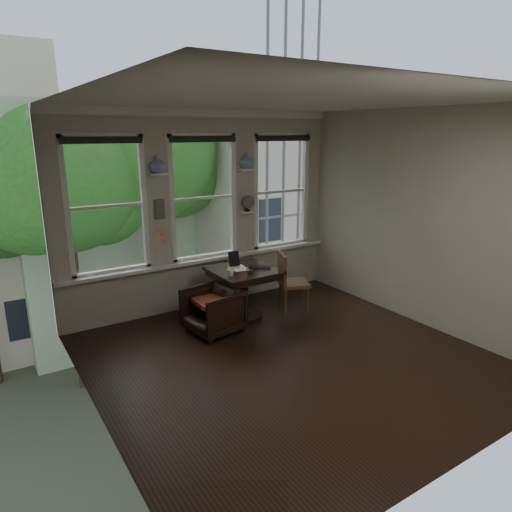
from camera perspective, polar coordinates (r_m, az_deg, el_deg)
ground at (r=5.72m, az=4.13°, el=-12.64°), size 4.50×4.50×0.00m
ceiling at (r=5.07m, az=4.81°, el=18.90°), size 4.50×4.50×0.00m
wall_back at (r=7.08m, az=-6.66°, el=5.63°), size 4.50×0.00×4.50m
wall_front at (r=3.73m, az=25.83°, el=-4.70°), size 4.50×0.00×4.50m
wall_left at (r=4.27m, az=-20.43°, el=-1.72°), size 0.00×4.50×4.50m
wall_right at (r=6.77m, az=19.86°, el=4.38°), size 0.00×4.50×4.50m
window_left at (r=6.55m, az=-18.21°, el=5.96°), size 1.10×0.12×1.90m
window_center at (r=7.05m, az=-6.71°, el=7.23°), size 1.10×0.12×1.90m
window_right at (r=7.79m, az=2.99°, el=8.08°), size 1.10×0.12×1.90m
shelf_left at (r=6.62m, az=-12.14°, el=9.97°), size 0.26×0.16×0.03m
shelf_right at (r=7.27m, az=-1.23°, el=10.75°), size 0.26×0.16×0.03m
intercom at (r=6.71m, az=-11.99°, el=5.74°), size 0.14×0.06×0.28m
sticky_notes at (r=6.78m, az=-11.85°, el=2.83°), size 0.16×0.01×0.24m
desk_fan at (r=7.32m, az=-1.12°, el=6.28°), size 0.20×0.20×0.24m
vase_left at (r=6.61m, az=-12.21°, el=11.17°), size 0.24×0.24×0.25m
vase_right at (r=7.26m, az=-1.24°, el=11.84°), size 0.24×0.24×0.25m
table at (r=6.73m, az=-1.56°, el=-4.72°), size 0.90×0.90×0.75m
armchair_left at (r=6.29m, az=-5.40°, el=-6.82°), size 0.79×0.77×0.63m
cushion_red at (r=6.24m, az=-5.43°, el=-5.68°), size 0.45×0.45×0.06m
side_chair_right at (r=6.95m, az=4.78°, el=-3.35°), size 0.55×0.55×0.92m
laptop at (r=6.63m, az=0.47°, el=-1.50°), size 0.37×0.33×0.02m
mug at (r=6.30m, az=-3.17°, el=-2.07°), size 0.13×0.13×0.10m
drinking_glass at (r=6.39m, az=-0.72°, el=-1.84°), size 0.13×0.13×0.09m
tablet at (r=6.74m, az=-2.78°, el=-0.35°), size 0.17×0.10×0.22m
papers at (r=6.66m, az=-2.16°, el=-1.52°), size 0.25×0.32×0.00m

